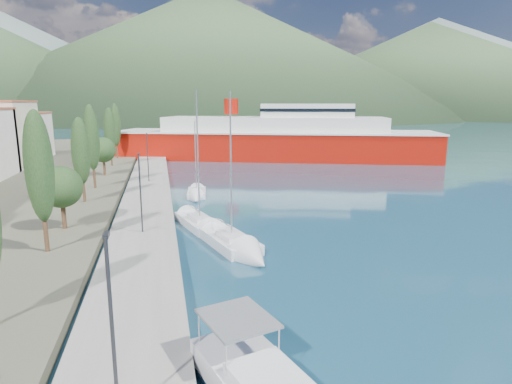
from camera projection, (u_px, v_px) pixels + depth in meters
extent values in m
plane|color=navy|center=(184.00, 137.00, 136.47)|extent=(1400.00, 1400.00, 0.00)
cube|color=gray|center=(147.00, 202.00, 44.64)|extent=(5.00, 88.00, 0.80)
cone|color=slate|center=(213.00, 52.00, 670.42)|extent=(760.00, 760.00, 180.00)
cone|color=slate|center=(435.00, 65.00, 670.74)|extent=(640.00, 640.00, 140.00)
cone|color=#3C5734|center=(208.00, 52.00, 400.91)|extent=(480.00, 480.00, 115.00)
cone|color=#3C5734|center=(428.00, 69.00, 431.38)|extent=(420.00, 420.00, 90.00)
cube|color=silver|center=(20.00, 136.00, 77.07)|extent=(9.00, 10.00, 8.00)
cube|color=#9E5138|center=(18.00, 113.00, 76.23)|extent=(9.20, 10.20, 0.30)
cylinder|color=#47301E|center=(46.00, 236.00, 28.70)|extent=(0.30, 0.30, 2.09)
ellipsoid|color=#26411E|center=(39.00, 167.00, 27.74)|extent=(1.80, 1.80, 7.39)
cylinder|color=#47301E|center=(64.00, 216.00, 34.01)|extent=(0.36, 0.36, 2.06)
sphere|color=#26411E|center=(61.00, 187.00, 33.53)|extent=(3.30, 3.30, 3.30)
cylinder|color=#47301E|center=(84.00, 193.00, 43.31)|extent=(0.30, 0.30, 1.87)
ellipsoid|color=#26411E|center=(81.00, 151.00, 42.45)|extent=(1.80, 1.80, 6.64)
cylinder|color=#47301E|center=(95.00, 179.00, 50.42)|extent=(0.30, 0.30, 2.14)
ellipsoid|color=#26411E|center=(91.00, 138.00, 49.44)|extent=(1.80, 1.80, 7.60)
cylinder|color=#47301E|center=(104.00, 167.00, 59.42)|extent=(0.36, 0.36, 2.15)
sphere|color=#26411E|center=(103.00, 150.00, 58.93)|extent=(3.45, 3.45, 3.45)
cylinder|color=#47301E|center=(112.00, 159.00, 68.68)|extent=(0.30, 0.30, 2.02)
ellipsoid|color=#26411E|center=(110.00, 131.00, 67.75)|extent=(1.80, 1.80, 7.17)
cylinder|color=#47301E|center=(117.00, 152.00, 78.18)|extent=(0.30, 0.30, 2.17)
ellipsoid|color=#26411E|center=(115.00, 125.00, 77.18)|extent=(1.80, 1.80, 7.69)
cylinder|color=#2D2D33|center=(113.00, 335.00, 12.63)|extent=(0.12, 0.12, 6.00)
cube|color=#2D2D33|center=(106.00, 235.00, 12.26)|extent=(0.15, 0.50, 0.12)
cylinder|color=#2D2D33|center=(141.00, 194.00, 32.31)|extent=(0.12, 0.12, 6.00)
cube|color=#2D2D33|center=(138.00, 154.00, 31.94)|extent=(0.15, 0.50, 0.12)
cylinder|color=#2D2D33|center=(148.00, 158.00, 53.94)|extent=(0.12, 0.12, 6.00)
cube|color=#2D2D33|center=(147.00, 134.00, 53.57)|extent=(0.15, 0.50, 0.12)
cube|color=slate|center=(237.00, 318.00, 15.98)|extent=(3.05, 3.35, 0.10)
cube|color=silver|center=(229.00, 242.00, 32.07)|extent=(4.12, 6.71, 1.00)
cube|color=silver|center=(232.00, 235.00, 31.58)|extent=(2.14, 2.82, 0.39)
cylinder|color=silver|center=(231.00, 167.00, 30.54)|extent=(0.12, 0.12, 10.57)
cone|color=silver|center=(254.00, 259.00, 28.61)|extent=(3.24, 3.49, 2.56)
cube|color=silver|center=(198.00, 223.00, 37.29)|extent=(3.85, 6.69, 0.89)
cube|color=silver|center=(200.00, 218.00, 36.80)|extent=(1.98, 2.80, 0.35)
cylinder|color=silver|center=(198.00, 157.00, 35.73)|extent=(0.12, 0.12, 10.90)
cone|color=silver|center=(216.00, 236.00, 33.78)|extent=(2.97, 3.44, 2.28)
cube|color=silver|center=(197.00, 194.00, 49.67)|extent=(2.53, 4.84, 0.80)
cube|color=silver|center=(197.00, 190.00, 49.26)|extent=(1.42, 1.98, 0.31)
cylinder|color=silver|center=(196.00, 157.00, 48.48)|extent=(0.12, 0.12, 7.97)
cone|color=silver|center=(196.00, 199.00, 46.78)|extent=(2.26, 2.38, 2.04)
cube|color=#A51107|center=(274.00, 147.00, 82.50)|extent=(60.86, 31.90, 5.81)
cube|color=silver|center=(274.00, 132.00, 81.91)|extent=(61.38, 32.40, 0.31)
cube|color=silver|center=(274.00, 125.00, 81.66)|extent=(42.58, 23.65, 3.11)
cube|color=silver|center=(307.00, 110.00, 80.35)|extent=(18.46, 12.92, 2.49)
cylinder|color=#A51107|center=(231.00, 106.00, 81.93)|extent=(2.70, 2.70, 2.90)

